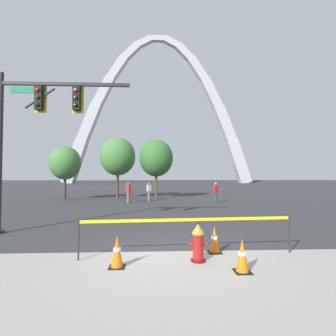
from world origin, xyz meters
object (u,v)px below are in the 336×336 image
(traffic_cone_mid_sidewalk, at_px, (242,256))
(traffic_signal_gantry, at_px, (32,124))
(traffic_cone_by_hydrant, at_px, (215,240))
(monument_arch, at_px, (158,117))
(traffic_cone_curb_edge, at_px, (117,252))
(pedestrian_standing_center, at_px, (149,192))
(pedestrian_walking_right, at_px, (128,192))
(pedestrian_walking_left, at_px, (216,192))
(fire_hydrant, at_px, (198,242))

(traffic_cone_mid_sidewalk, height_order, traffic_signal_gantry, traffic_signal_gantry)
(traffic_signal_gantry, bearing_deg, traffic_cone_by_hydrant, -22.79)
(traffic_signal_gantry, relative_size, monument_arch, 0.11)
(traffic_cone_mid_sidewalk, relative_size, traffic_cone_curb_edge, 1.00)
(pedestrian_standing_center, bearing_deg, traffic_cone_mid_sidewalk, -80.70)
(traffic_cone_curb_edge, height_order, traffic_signal_gantry, traffic_signal_gantry)
(traffic_cone_mid_sidewalk, relative_size, monument_arch, 0.01)
(traffic_cone_curb_edge, bearing_deg, pedestrian_walking_right, 95.47)
(traffic_cone_curb_edge, distance_m, pedestrian_standing_center, 15.03)
(traffic_cone_curb_edge, bearing_deg, traffic_cone_by_hydrant, 21.74)
(monument_arch, relative_size, pedestrian_walking_left, 35.55)
(traffic_cone_by_hydrant, xyz_separation_m, pedestrian_walking_right, (-3.84, 12.96, 0.46))
(fire_hydrant, bearing_deg, traffic_signal_gantry, 149.88)
(traffic_cone_by_hydrant, relative_size, pedestrian_walking_left, 0.46)
(traffic_cone_curb_edge, distance_m, traffic_signal_gantry, 6.44)
(pedestrian_standing_center, bearing_deg, pedestrian_walking_left, -12.98)
(traffic_cone_by_hydrant, height_order, monument_arch, monument_arch)
(fire_hydrant, xyz_separation_m, traffic_cone_mid_sidewalk, (0.85, -0.74, -0.11))
(pedestrian_standing_center, bearing_deg, traffic_cone_curb_edge, -91.01)
(traffic_cone_by_hydrant, distance_m, traffic_cone_mid_sidewalk, 1.44)
(traffic_signal_gantry, relative_size, pedestrian_walking_left, 3.77)
(traffic_signal_gantry, height_order, monument_arch, monument_arch)
(pedestrian_walking_left, bearing_deg, monument_arch, 94.53)
(traffic_cone_curb_edge, xyz_separation_m, pedestrian_walking_right, (-1.34, 13.96, 0.46))
(traffic_cone_mid_sidewalk, distance_m, traffic_cone_curb_edge, 2.82)
(monument_arch, distance_m, pedestrian_walking_left, 58.48)
(traffic_cone_curb_edge, distance_m, pedestrian_walking_right, 14.03)
(monument_arch, height_order, pedestrian_standing_center, monument_arch)
(traffic_signal_gantry, relative_size, pedestrian_walking_right, 3.77)
(pedestrian_walking_left, bearing_deg, pedestrian_standing_center, 167.02)
(traffic_cone_mid_sidewalk, distance_m, pedestrian_walking_left, 14.49)
(pedestrian_walking_right, bearing_deg, monument_arch, 87.31)
(traffic_cone_mid_sidewalk, bearing_deg, monument_arch, 91.28)
(pedestrian_walking_left, height_order, pedestrian_standing_center, same)
(traffic_cone_mid_sidewalk, distance_m, pedestrian_standing_center, 15.65)
(traffic_cone_by_hydrant, height_order, pedestrian_walking_right, pedestrian_walking_right)
(traffic_cone_by_hydrant, bearing_deg, pedestrian_walking_right, 106.52)
(traffic_cone_mid_sidewalk, bearing_deg, fire_hydrant, 139.26)
(traffic_cone_mid_sidewalk, xyz_separation_m, traffic_cone_curb_edge, (-2.79, 0.41, 0.00))
(monument_arch, bearing_deg, pedestrian_walking_right, -92.69)
(fire_hydrant, height_order, pedestrian_walking_right, pedestrian_walking_right)
(pedestrian_walking_left, bearing_deg, traffic_signal_gantry, -132.82)
(fire_hydrant, distance_m, pedestrian_walking_right, 14.03)
(pedestrian_walking_right, bearing_deg, traffic_signal_gantry, -103.37)
(traffic_cone_mid_sidewalk, xyz_separation_m, pedestrian_walking_right, (-4.13, 14.37, 0.46))
(traffic_cone_curb_edge, bearing_deg, traffic_cone_mid_sidewalk, -8.38)
(fire_hydrant, height_order, traffic_cone_mid_sidewalk, fire_hydrant)
(traffic_cone_curb_edge, distance_m, monument_arch, 71.62)
(fire_hydrant, relative_size, traffic_signal_gantry, 0.17)
(traffic_cone_by_hydrant, relative_size, pedestrian_standing_center, 0.46)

